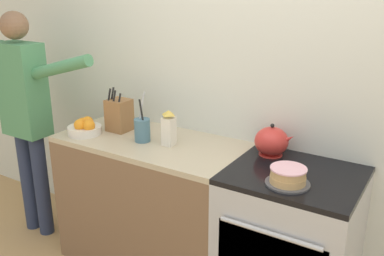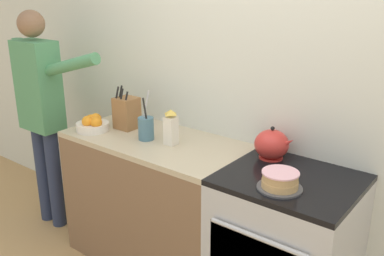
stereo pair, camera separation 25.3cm
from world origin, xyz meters
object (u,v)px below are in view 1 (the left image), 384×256
Objects in this scene: knife_block at (119,115)px; milk_carton at (169,129)px; stove_range at (289,247)px; layer_cake at (288,177)px; fruit_bowl at (85,128)px; tea_kettle at (272,141)px; person_baker at (26,107)px; utensil_crock at (142,129)px.

knife_block reaches higher than milk_carton.
stove_range is 0.52m from layer_cake.
fruit_bowl is at bearing -127.33° from knife_block.
fruit_bowl reaches higher than stove_range.
layer_cake is at bearing -85.04° from stove_range.
tea_kettle is 1.24m from fruit_bowl.
milk_carton reaches higher than layer_cake.
knife_block reaches higher than layer_cake.
stove_range is 3.07× the size of knife_block.
person_baker reaches higher than fruit_bowl.
layer_cake is 0.71× the size of utensil_crock.
fruit_bowl is (-0.41, -0.10, -0.03)m from utensil_crock.
layer_cake is 0.76× the size of knife_block.
utensil_crock reaches higher than tea_kettle.
knife_block is 0.24m from fruit_bowl.
milk_carton is at bearing -179.18° from stove_range.
tea_kettle is at bearing 14.97° from fruit_bowl.
knife_block is (-1.26, 0.04, 0.57)m from stove_range.
layer_cake is at bearing 7.63° from person_baker.
layer_cake is 0.13× the size of person_baker.
person_baker is at bearing -164.33° from knife_block.
layer_cake reaches higher than stove_range.
utensil_crock is (-1.01, 0.11, 0.04)m from layer_cake.
utensil_crock reaches higher than stove_range.
fruit_bowl is (-0.14, -0.19, -0.06)m from knife_block.
layer_cake is 0.93× the size of tea_kettle.
person_baker reaches higher than milk_carton.
knife_block is at bearing 23.05° from person_baker.
fruit_bowl is (-1.41, -0.14, 0.51)m from stove_range.
utensil_crock is at bearing -177.54° from stove_range.
person_baker is (-2.00, -0.01, 0.06)m from layer_cake.
knife_block is 0.28m from utensil_crock.
fruit_bowl is at bearing -166.12° from utensil_crock.
person_baker is (-0.72, -0.20, -0.01)m from knife_block.
fruit_bowl is 0.61m from milk_carton.
utensil_crock is at bearing -170.45° from milk_carton.
utensil_crock is 0.19× the size of person_baker.
tea_kettle is at bearing 124.03° from layer_cake.
utensil_crock is (-1.00, -0.04, 0.54)m from stove_range.
fruit_bowl is 0.99× the size of milk_carton.
tea_kettle is 1.07× the size of milk_carton.
knife_block is at bearing 52.67° from fruit_bowl.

